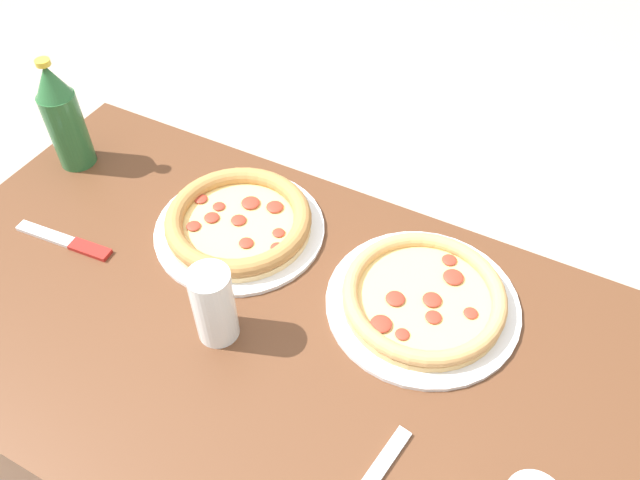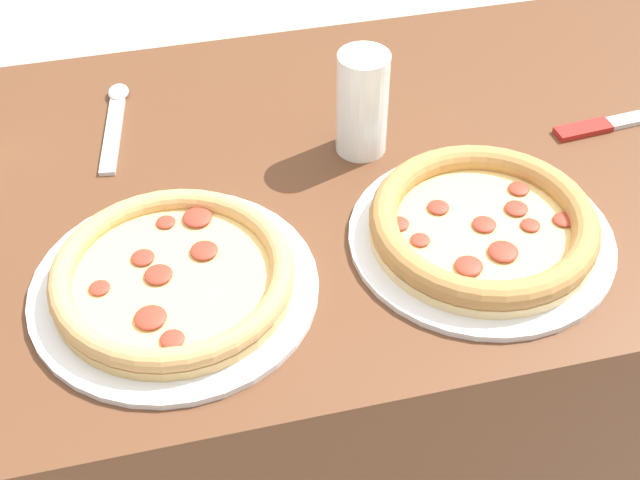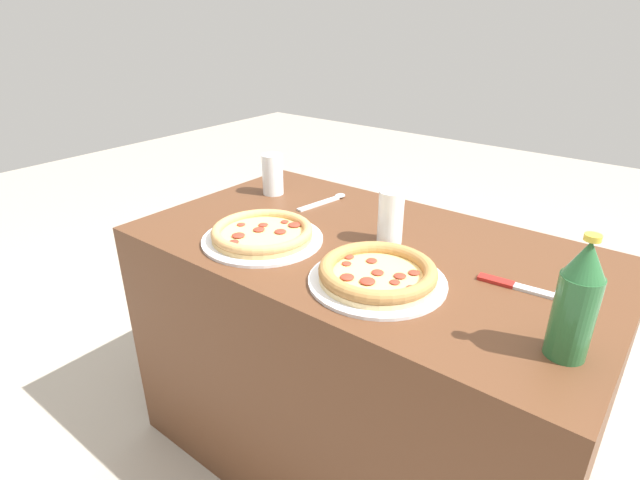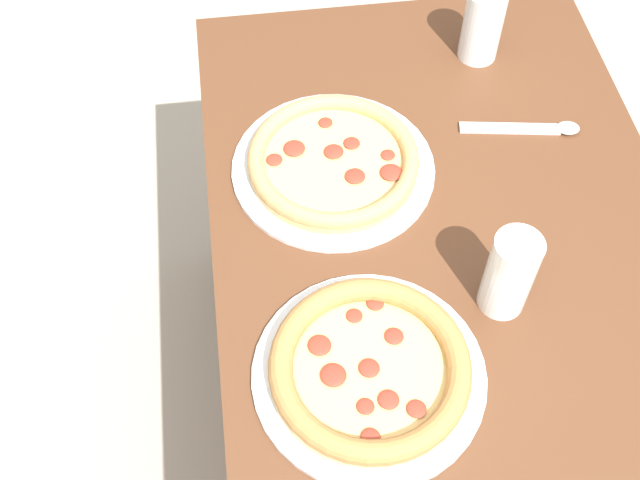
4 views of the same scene
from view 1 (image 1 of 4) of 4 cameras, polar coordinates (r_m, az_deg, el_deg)
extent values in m
cube|color=#56331E|center=(1.30, -4.63, -16.42)|extent=(1.20, 0.69, 0.72)
cylinder|color=silver|center=(1.12, -7.35, 1.00)|extent=(0.30, 0.30, 0.01)
cylinder|color=#E5C689|center=(1.11, -7.40, 1.36)|extent=(0.25, 0.25, 0.01)
cylinder|color=#E5C170|center=(1.11, -7.43, 1.62)|extent=(0.22, 0.22, 0.00)
torus|color=#AD7A42|center=(1.10, -7.47, 1.92)|extent=(0.26, 0.26, 0.03)
ellipsoid|color=#A83323|center=(1.10, -7.47, 1.83)|extent=(0.03, 0.03, 0.01)
ellipsoid|color=#A83323|center=(1.15, -10.86, 3.72)|extent=(0.02, 0.02, 0.01)
ellipsoid|color=#A83323|center=(1.07, -6.78, -0.25)|extent=(0.03, 0.03, 0.01)
ellipsoid|color=#A83323|center=(1.12, -9.88, 2.05)|extent=(0.03, 0.03, 0.01)
ellipsoid|color=#A83323|center=(1.13, -6.38, 3.41)|extent=(0.03, 0.03, 0.01)
ellipsoid|color=#A83323|center=(1.13, -9.24, 3.06)|extent=(0.02, 0.02, 0.00)
ellipsoid|color=#A83323|center=(1.12, -4.16, 3.05)|extent=(0.03, 0.03, 0.01)
ellipsoid|color=#A83323|center=(1.08, -3.81, 0.68)|extent=(0.02, 0.02, 0.00)
ellipsoid|color=#A83323|center=(1.11, -11.49, 1.27)|extent=(0.02, 0.02, 0.01)
ellipsoid|color=#A83323|center=(1.05, -3.94, -0.67)|extent=(0.02, 0.02, 0.01)
cylinder|color=silver|center=(1.02, 9.34, -5.76)|extent=(0.31, 0.31, 0.01)
cylinder|color=tan|center=(1.01, 9.41, -5.42)|extent=(0.26, 0.26, 0.01)
cylinder|color=#E5C170|center=(1.00, 9.46, -5.16)|extent=(0.23, 0.23, 0.00)
torus|color=tan|center=(1.00, 9.51, -4.95)|extent=(0.26, 0.26, 0.03)
ellipsoid|color=#A83323|center=(1.05, 11.74, -1.79)|extent=(0.02, 0.02, 0.01)
ellipsoid|color=#A83323|center=(0.99, 13.62, -6.50)|extent=(0.02, 0.02, 0.00)
ellipsoid|color=#A83323|center=(0.99, 6.89, -5.33)|extent=(0.03, 0.03, 0.01)
ellipsoid|color=#A83323|center=(1.00, 10.21, -5.39)|extent=(0.03, 0.03, 0.01)
ellipsoid|color=#A83323|center=(1.03, 12.09, -3.32)|extent=(0.03, 0.03, 0.01)
ellipsoid|color=#A83323|center=(0.95, 7.53, -8.53)|extent=(0.02, 0.02, 0.00)
ellipsoid|color=#A83323|center=(0.96, 5.60, -7.63)|extent=(0.03, 0.03, 0.01)
ellipsoid|color=#A83323|center=(0.98, 10.33, -6.94)|extent=(0.03, 0.03, 0.01)
cylinder|color=white|center=(0.94, -9.69, -5.88)|extent=(0.06, 0.06, 0.14)
cylinder|color=#935123|center=(0.95, -9.52, -6.72)|extent=(0.05, 0.05, 0.08)
cylinder|color=#286033|center=(1.29, -22.06, 9.31)|extent=(0.07, 0.07, 0.15)
cone|color=#286033|center=(1.24, -23.50, 13.22)|extent=(0.07, 0.07, 0.06)
cylinder|color=gold|center=(1.22, -24.02, 14.62)|extent=(0.03, 0.03, 0.01)
cube|color=maroon|center=(1.15, -20.28, -0.82)|extent=(0.08, 0.03, 0.01)
cube|color=silver|center=(1.20, -23.79, 0.51)|extent=(0.12, 0.03, 0.01)
cube|color=silver|center=(0.87, 4.92, -20.77)|extent=(0.05, 0.16, 0.01)
camera|label=2|loc=(1.29, 28.36, 38.98)|focal=50.00mm
camera|label=3|loc=(1.75, -8.09, 38.47)|focal=28.00mm
camera|label=4|loc=(1.18, -37.22, 48.47)|focal=45.00mm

